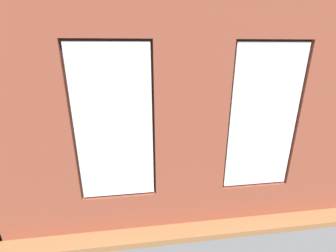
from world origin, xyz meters
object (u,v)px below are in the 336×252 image
potted_plant_between_couches (245,164)px  potted_plant_near_tv (82,139)px  tv_flatscreen (68,121)px  couch_by_window (171,180)px  remote_silver (173,131)px  potted_plant_corner_near_left (228,113)px  media_console (71,143)px  potted_plant_beside_window_right (76,176)px  potted_plant_corner_far_left (303,155)px  remote_gray (151,132)px  coffee_table (159,135)px  table_plant_small (159,130)px  remote_black (163,134)px  couch_left (261,150)px  cup_ceramic (142,134)px

potted_plant_between_couches → potted_plant_near_tv: bearing=-18.9°
tv_flatscreen → potted_plant_near_tv: tv_flatscreen is taller
potted_plant_near_tv → couch_by_window: bearing=147.0°
remote_silver → potted_plant_between_couches: bearing=-164.1°
potted_plant_near_tv → potted_plant_corner_near_left: bearing=-151.2°
media_console → potted_plant_beside_window_right: 2.35m
remote_silver → potted_plant_corner_far_left: 3.24m
remote_gray → remote_silver: (-0.62, -0.04, 0.00)m
couch_by_window → coffee_table: bearing=-89.6°
potted_plant_corner_far_left → table_plant_small: bearing=-42.7°
media_console → potted_plant_between_couches: (-3.76, 2.07, 0.25)m
couch_by_window → potted_plant_corner_near_left: (-2.49, -3.49, 0.19)m
remote_gray → potted_plant_beside_window_right: 2.81m
remote_black → potted_plant_between_couches: potted_plant_between_couches is taller
potted_plant_corner_far_left → potted_plant_beside_window_right: (4.13, 0.00, -0.12)m
coffee_table → remote_gray: bearing=-26.6°
coffee_table → table_plant_small: (-0.00, 0.00, 0.15)m
coffee_table → potted_plant_corner_near_left: (-2.50, -1.27, 0.16)m
coffee_table → potted_plant_corner_near_left: 2.81m
couch_by_window → potted_plant_corner_far_left: size_ratio=1.64×
potted_plant_corner_near_left → potted_plant_corner_far_left: bearing=90.2°
couch_left → remote_silver: couch_left is taller
potted_plant_between_couches → couch_by_window: bearing=2.0°
couch_by_window → coffee_table: couch_by_window is taller
coffee_table → potted_plant_beside_window_right: (1.61, 2.32, 0.25)m
couch_by_window → potted_plant_beside_window_right: bearing=3.5°
potted_plant_corner_far_left → tv_flatscreen: bearing=-24.8°
potted_plant_beside_window_right → potted_plant_between_couches: size_ratio=0.77×
couch_left → media_console: 4.78m
potted_plant_corner_near_left → potted_plant_between_couches: bearing=73.1°
potted_plant_near_tv → potted_plant_beside_window_right: size_ratio=1.23×
media_console → tv_flatscreen: (-0.00, -0.00, 0.63)m
remote_gray → potted_plant_between_couches: bearing=119.6°
potted_plant_near_tv → potted_plant_beside_window_right: 1.27m
table_plant_small → potted_plant_beside_window_right: 2.83m
remote_gray → couch_by_window: bearing=88.7°
table_plant_small → potted_plant_corner_near_left: size_ratio=0.24×
couch_left → potted_plant_corner_near_left: 2.48m
tv_flatscreen → remote_silver: bearing=-175.0°
couch_left → remote_gray: couch_left is taller
potted_plant_beside_window_right → potted_plant_corner_near_left: bearing=-138.9°
table_plant_small → potted_plant_near_tv: bearing=31.5°
couch_left → tv_flatscreen: bearing=-99.4°
cup_ceramic → potted_plant_between_couches: bearing=133.1°
cup_ceramic → potted_plant_corner_far_left: 3.72m
cup_ceramic → potted_plant_beside_window_right: bearing=62.6°
table_plant_small → potted_plant_corner_near_left: 2.80m
coffee_table → remote_black: size_ratio=9.14×
couch_left → remote_black: couch_left is taller
cup_ceramic → remote_black: 0.58m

